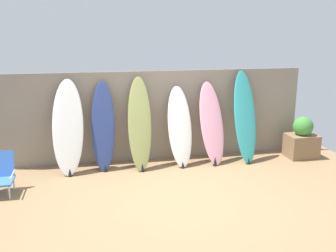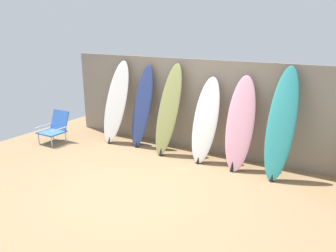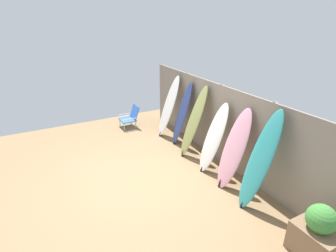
{
  "view_description": "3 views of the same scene",
  "coord_description": "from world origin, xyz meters",
  "px_view_note": "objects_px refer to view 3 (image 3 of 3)",
  "views": [
    {
      "loc": [
        -1.3,
        -5.23,
        2.55
      ],
      "look_at": [
        -0.04,
        0.76,
        1.0
      ],
      "focal_mm": 40.0,
      "sensor_mm": 36.0,
      "label": 1
    },
    {
      "loc": [
        2.73,
        -3.67,
        2.35
      ],
      "look_at": [
        0.12,
        0.68,
        0.84
      ],
      "focal_mm": 35.0,
      "sensor_mm": 36.0,
      "label": 2
    },
    {
      "loc": [
        4.42,
        -1.67,
        3.19
      ],
      "look_at": [
        -0.34,
        0.85,
        0.92
      ],
      "focal_mm": 28.0,
      "sensor_mm": 36.0,
      "label": 3
    }
  ],
  "objects_px": {
    "surfboard_navy_1": "(182,114)",
    "surfboard_white_3": "(213,138)",
    "planter_box": "(317,234)",
    "surfboard_olive_2": "(193,122)",
    "surfboard_teal_5": "(260,161)",
    "beach_chair": "(131,116)",
    "surfboard_white_0": "(169,107)",
    "surfboard_pink_4": "(234,150)"
  },
  "relations": [
    {
      "from": "surfboard_navy_1",
      "to": "surfboard_white_3",
      "type": "relative_size",
      "value": 1.09
    },
    {
      "from": "surfboard_teal_5",
      "to": "planter_box",
      "type": "distance_m",
      "value": 1.35
    },
    {
      "from": "surfboard_white_3",
      "to": "planter_box",
      "type": "bearing_deg",
      "value": -2.69
    },
    {
      "from": "surfboard_navy_1",
      "to": "surfboard_olive_2",
      "type": "height_order",
      "value": "surfboard_olive_2"
    },
    {
      "from": "surfboard_white_0",
      "to": "beach_chair",
      "type": "relative_size",
      "value": 2.62
    },
    {
      "from": "surfboard_white_3",
      "to": "surfboard_teal_5",
      "type": "bearing_deg",
      "value": -1.03
    },
    {
      "from": "surfboard_pink_4",
      "to": "planter_box",
      "type": "distance_m",
      "value": 1.97
    },
    {
      "from": "surfboard_olive_2",
      "to": "surfboard_white_3",
      "type": "distance_m",
      "value": 0.79
    },
    {
      "from": "surfboard_olive_2",
      "to": "planter_box",
      "type": "xyz_separation_m",
      "value": [
        3.35,
        -0.11,
        -0.47
      ]
    },
    {
      "from": "surfboard_olive_2",
      "to": "surfboard_white_3",
      "type": "xyz_separation_m",
      "value": [
        0.78,
        0.01,
        -0.1
      ]
    },
    {
      "from": "surfboard_white_0",
      "to": "surfboard_olive_2",
      "type": "distance_m",
      "value": 1.32
    },
    {
      "from": "surfboard_navy_1",
      "to": "surfboard_teal_5",
      "type": "relative_size",
      "value": 0.92
    },
    {
      "from": "surfboard_white_3",
      "to": "surfboard_pink_4",
      "type": "relative_size",
      "value": 0.96
    },
    {
      "from": "surfboard_pink_4",
      "to": "surfboard_olive_2",
      "type": "bearing_deg",
      "value": -179.52
    },
    {
      "from": "surfboard_teal_5",
      "to": "planter_box",
      "type": "xyz_separation_m",
      "value": [
        1.24,
        -0.1,
        -0.51
      ]
    },
    {
      "from": "surfboard_white_0",
      "to": "beach_chair",
      "type": "bearing_deg",
      "value": -145.42
    },
    {
      "from": "surfboard_white_0",
      "to": "planter_box",
      "type": "distance_m",
      "value": 4.7
    },
    {
      "from": "surfboard_teal_5",
      "to": "planter_box",
      "type": "height_order",
      "value": "surfboard_teal_5"
    },
    {
      "from": "surfboard_olive_2",
      "to": "surfboard_teal_5",
      "type": "bearing_deg",
      "value": -0.38
    },
    {
      "from": "surfboard_navy_1",
      "to": "surfboard_teal_5",
      "type": "xyz_separation_m",
      "value": [
        2.79,
        -0.1,
        0.07
      ]
    },
    {
      "from": "surfboard_white_0",
      "to": "surfboard_olive_2",
      "type": "bearing_deg",
      "value": -1.1
    },
    {
      "from": "surfboard_navy_1",
      "to": "planter_box",
      "type": "relative_size",
      "value": 1.93
    },
    {
      "from": "surfboard_navy_1",
      "to": "surfboard_white_3",
      "type": "bearing_deg",
      "value": -2.87
    },
    {
      "from": "surfboard_olive_2",
      "to": "surfboard_pink_4",
      "type": "relative_size",
      "value": 1.08
    },
    {
      "from": "surfboard_pink_4",
      "to": "beach_chair",
      "type": "bearing_deg",
      "value": -169.14
    },
    {
      "from": "surfboard_olive_2",
      "to": "surfboard_pink_4",
      "type": "xyz_separation_m",
      "value": [
        1.43,
        0.01,
        -0.07
      ]
    },
    {
      "from": "surfboard_white_0",
      "to": "planter_box",
      "type": "xyz_separation_m",
      "value": [
        4.67,
        -0.14,
        -0.47
      ]
    },
    {
      "from": "surfboard_white_0",
      "to": "surfboard_pink_4",
      "type": "height_order",
      "value": "surfboard_white_0"
    },
    {
      "from": "surfboard_olive_2",
      "to": "surfboard_white_0",
      "type": "bearing_deg",
      "value": 178.9
    },
    {
      "from": "surfboard_olive_2",
      "to": "beach_chair",
      "type": "xyz_separation_m",
      "value": [
        -2.4,
        -0.72,
        -0.52
      ]
    },
    {
      "from": "surfboard_white_3",
      "to": "planter_box",
      "type": "relative_size",
      "value": 1.77
    },
    {
      "from": "surfboard_pink_4",
      "to": "surfboard_teal_5",
      "type": "xyz_separation_m",
      "value": [
        0.68,
        -0.03,
        0.11
      ]
    },
    {
      "from": "beach_chair",
      "to": "surfboard_white_0",
      "type": "bearing_deg",
      "value": 53.68
    },
    {
      "from": "planter_box",
      "to": "surfboard_white_0",
      "type": "bearing_deg",
      "value": 178.33
    },
    {
      "from": "surfboard_pink_4",
      "to": "planter_box",
      "type": "bearing_deg",
      "value": -3.65
    },
    {
      "from": "surfboard_white_0",
      "to": "surfboard_pink_4",
      "type": "xyz_separation_m",
      "value": [
        2.74,
        -0.01,
        -0.06
      ]
    },
    {
      "from": "surfboard_white_0",
      "to": "planter_box",
      "type": "bearing_deg",
      "value": -1.67
    },
    {
      "from": "surfboard_white_0",
      "to": "surfboard_navy_1",
      "type": "height_order",
      "value": "surfboard_white_0"
    },
    {
      "from": "surfboard_white_3",
      "to": "surfboard_pink_4",
      "type": "bearing_deg",
      "value": 0.18
    },
    {
      "from": "surfboard_white_3",
      "to": "beach_chair",
      "type": "height_order",
      "value": "surfboard_white_3"
    },
    {
      "from": "surfboard_white_3",
      "to": "beach_chair",
      "type": "relative_size",
      "value": 2.33
    },
    {
      "from": "surfboard_olive_2",
      "to": "planter_box",
      "type": "relative_size",
      "value": 2.01
    }
  ]
}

